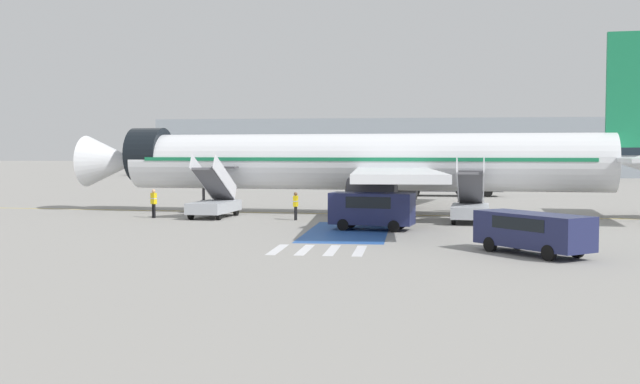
{
  "coord_description": "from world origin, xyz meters",
  "views": [
    {
      "loc": [
        1.85,
        -50.94,
        4.26
      ],
      "look_at": [
        -4.38,
        -0.59,
        1.55
      ],
      "focal_mm": 42.0,
      "sensor_mm": 36.0,
      "label": 1
    }
  ],
  "objects_px": {
    "service_van_1": "(533,229)",
    "ground_crew_2": "(375,206)",
    "ground_crew_1": "(370,202)",
    "airliner": "(372,162)",
    "fuel_tanker": "(453,178)",
    "ground_crew_3": "(154,201)",
    "boarding_stairs_forward": "(214,202)",
    "boarding_stairs_aft": "(470,206)",
    "ground_crew_0": "(296,204)",
    "service_van_2": "(372,208)",
    "terminal_building": "(423,148)"
  },
  "relations": [
    {
      "from": "ground_crew_3",
      "to": "boarding_stairs_aft",
      "type": "bearing_deg",
      "value": 35.14
    },
    {
      "from": "fuel_tanker",
      "to": "service_van_1",
      "type": "height_order",
      "value": "fuel_tanker"
    },
    {
      "from": "ground_crew_0",
      "to": "terminal_building",
      "type": "bearing_deg",
      "value": -177.22
    },
    {
      "from": "service_van_1",
      "to": "service_van_2",
      "type": "height_order",
      "value": "service_van_2"
    },
    {
      "from": "terminal_building",
      "to": "fuel_tanker",
      "type": "bearing_deg",
      "value": -88.13
    },
    {
      "from": "airliner",
      "to": "ground_crew_1",
      "type": "height_order",
      "value": "airliner"
    },
    {
      "from": "service_van_2",
      "to": "ground_crew_0",
      "type": "relative_size",
      "value": 2.7
    },
    {
      "from": "boarding_stairs_forward",
      "to": "airliner",
      "type": "bearing_deg",
      "value": 24.71
    },
    {
      "from": "airliner",
      "to": "ground_crew_3",
      "type": "distance_m",
      "value": 14.78
    },
    {
      "from": "ground_crew_2",
      "to": "service_van_1",
      "type": "bearing_deg",
      "value": 125.64
    },
    {
      "from": "ground_crew_1",
      "to": "airliner",
      "type": "bearing_deg",
      "value": 109.59
    },
    {
      "from": "ground_crew_0",
      "to": "terminal_building",
      "type": "distance_m",
      "value": 87.55
    },
    {
      "from": "service_van_2",
      "to": "ground_crew_2",
      "type": "height_order",
      "value": "service_van_2"
    },
    {
      "from": "service_van_1",
      "to": "terminal_building",
      "type": "bearing_deg",
      "value": 52.92
    },
    {
      "from": "boarding_stairs_aft",
      "to": "service_van_1",
      "type": "relative_size",
      "value": 1.05
    },
    {
      "from": "service_van_2",
      "to": "ground_crew_0",
      "type": "bearing_deg",
      "value": -126.14
    },
    {
      "from": "boarding_stairs_forward",
      "to": "service_van_1",
      "type": "height_order",
      "value": "boarding_stairs_forward"
    },
    {
      "from": "fuel_tanker",
      "to": "ground_crew_3",
      "type": "height_order",
      "value": "fuel_tanker"
    },
    {
      "from": "ground_crew_0",
      "to": "ground_crew_3",
      "type": "xyz_separation_m",
      "value": [
        -9.37,
        0.41,
        0.07
      ]
    },
    {
      "from": "ground_crew_0",
      "to": "ground_crew_1",
      "type": "relative_size",
      "value": 0.94
    },
    {
      "from": "service_van_1",
      "to": "ground_crew_3",
      "type": "xyz_separation_m",
      "value": [
        -21.59,
        14.89,
        0.03
      ]
    },
    {
      "from": "airliner",
      "to": "boarding_stairs_forward",
      "type": "height_order",
      "value": "airliner"
    },
    {
      "from": "airliner",
      "to": "ground_crew_0",
      "type": "relative_size",
      "value": 24.36
    },
    {
      "from": "airliner",
      "to": "ground_crew_0",
      "type": "height_order",
      "value": "airliner"
    },
    {
      "from": "ground_crew_1",
      "to": "terminal_building",
      "type": "xyz_separation_m",
      "value": [
        4.55,
        86.08,
        3.92
      ]
    },
    {
      "from": "ground_crew_0",
      "to": "ground_crew_2",
      "type": "xyz_separation_m",
      "value": [
        5.0,
        -1.22,
        -0.01
      ]
    },
    {
      "from": "boarding_stairs_aft",
      "to": "ground_crew_1",
      "type": "distance_m",
      "value": 6.23
    },
    {
      "from": "ground_crew_0",
      "to": "terminal_building",
      "type": "height_order",
      "value": "terminal_building"
    },
    {
      "from": "ground_crew_0",
      "to": "ground_crew_1",
      "type": "distance_m",
      "value": 4.71
    },
    {
      "from": "service_van_2",
      "to": "terminal_building",
      "type": "bearing_deg",
      "value": -172.02
    },
    {
      "from": "service_van_1",
      "to": "ground_crew_2",
      "type": "xyz_separation_m",
      "value": [
        -7.21,
        13.26,
        -0.05
      ]
    },
    {
      "from": "boarding_stairs_forward",
      "to": "fuel_tanker",
      "type": "distance_m",
      "value": 30.93
    },
    {
      "from": "ground_crew_1",
      "to": "ground_crew_3",
      "type": "relative_size",
      "value": 1.0
    },
    {
      "from": "ground_crew_1",
      "to": "terminal_building",
      "type": "height_order",
      "value": "terminal_building"
    },
    {
      "from": "airliner",
      "to": "fuel_tanker",
      "type": "xyz_separation_m",
      "value": [
        6.61,
        22.44,
        -1.82
      ]
    },
    {
      "from": "boarding_stairs_forward",
      "to": "terminal_building",
      "type": "height_order",
      "value": "terminal_building"
    },
    {
      "from": "fuel_tanker",
      "to": "service_van_2",
      "type": "height_order",
      "value": "fuel_tanker"
    },
    {
      "from": "terminal_building",
      "to": "boarding_stairs_aft",
      "type": "bearing_deg",
      "value": -88.96
    },
    {
      "from": "service_van_1",
      "to": "ground_crew_2",
      "type": "bearing_deg",
      "value": 79.75
    },
    {
      "from": "airliner",
      "to": "boarding_stairs_aft",
      "type": "distance_m",
      "value": 8.44
    },
    {
      "from": "boarding_stairs_aft",
      "to": "ground_crew_3",
      "type": "bearing_deg",
      "value": -176.67
    },
    {
      "from": "ground_crew_1",
      "to": "ground_crew_3",
      "type": "xyz_separation_m",
      "value": [
        -14.0,
        -0.49,
        0.0
      ]
    },
    {
      "from": "boarding_stairs_forward",
      "to": "service_van_2",
      "type": "relative_size",
      "value": 1.13
    },
    {
      "from": "fuel_tanker",
      "to": "airliner",
      "type": "bearing_deg",
      "value": 164.58
    },
    {
      "from": "boarding_stairs_forward",
      "to": "ground_crew_2",
      "type": "xyz_separation_m",
      "value": [
        10.57,
        -2.46,
        0.01
      ]
    },
    {
      "from": "service_van_2",
      "to": "terminal_building",
      "type": "relative_size",
      "value": 0.05
    },
    {
      "from": "boarding_stairs_aft",
      "to": "ground_crew_2",
      "type": "xyz_separation_m",
      "value": [
        -5.75,
        -1.0,
        0.03
      ]
    },
    {
      "from": "boarding_stairs_forward",
      "to": "ground_crew_1",
      "type": "relative_size",
      "value": 2.88
    },
    {
      "from": "airliner",
      "to": "terminal_building",
      "type": "distance_m",
      "value": 82.29
    },
    {
      "from": "boarding_stairs_aft",
      "to": "fuel_tanker",
      "type": "xyz_separation_m",
      "value": [
        0.37,
        27.49,
        0.78
      ]
    }
  ]
}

